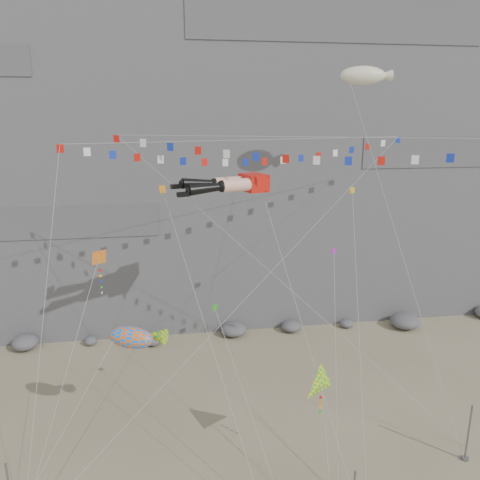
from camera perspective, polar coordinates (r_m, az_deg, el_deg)
The scene contains 15 objects.
ground at distance 34.26m, azimuth 3.48°, elevation -24.09°, with size 120.00×120.00×0.00m, color gray.
cliff at distance 58.38m, azimuth -3.02°, elevation 18.28°, with size 80.00×28.00×50.00m, color slate.
talus_boulders at distance 48.17m, azimuth -0.80°, elevation -10.86°, with size 60.00×3.00×1.20m, color slate, non-canonical shape.
anchor_pole_right at distance 35.35m, azimuth 26.08°, elevation -20.36°, with size 0.12×0.12×4.00m, color slate.
legs_kite at distance 32.96m, azimuth -1.18°, elevation 6.78°, with size 9.35×17.19×23.40m.
flag_banner_upper at distance 36.47m, azimuth 1.83°, elevation 12.06°, with size 28.65×18.30×28.71m.
flag_banner_lower at distance 30.90m, azimuth 11.36°, elevation 12.14°, with size 28.02×11.29×22.83m.
harlequin_kite at distance 29.67m, azimuth -16.83°, elevation -2.15°, with size 5.24×6.92×15.03m.
fish_windsock at distance 30.71m, azimuth -13.16°, elevation -11.52°, with size 8.58×6.84×11.61m.
delta_kite at distance 29.17m, azimuth 9.92°, elevation -16.84°, with size 2.40×5.97×8.45m.
blimp_windsock at distance 39.82m, azimuth 14.77°, elevation 18.75°, with size 5.19×14.69×28.24m.
small_kite_a at distance 32.83m, azimuth -9.23°, elevation 5.46°, with size 5.72×13.76×21.71m.
small_kite_b at distance 35.79m, azimuth 11.39°, elevation -1.77°, with size 3.69×11.70×16.38m.
small_kite_c at distance 31.22m, azimuth -2.91°, elevation -8.76°, with size 3.62×10.42×13.81m.
small_kite_d at distance 35.43m, azimuth 13.57°, elevation 5.01°, with size 3.93×13.90×21.23m.
Camera 1 is at (-5.88, -25.98, 21.54)m, focal length 35.00 mm.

